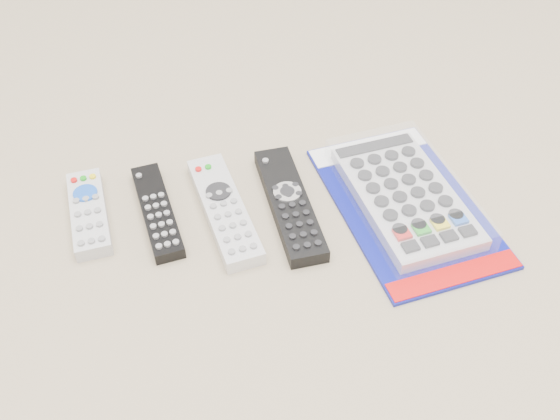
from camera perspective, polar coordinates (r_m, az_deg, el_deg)
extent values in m
plane|color=tan|center=(0.84, -1.78, -0.51)|extent=(5.00, 5.00, 0.00)
cube|color=#B5B5B7|center=(0.86, -17.07, -0.24)|extent=(0.06, 0.16, 0.02)
cylinder|color=blue|center=(0.88, -17.38, 1.50)|extent=(0.04, 0.04, 0.00)
cube|color=black|center=(0.85, -11.18, -0.07)|extent=(0.07, 0.18, 0.02)
cube|color=silver|center=(0.83, -5.14, 0.06)|extent=(0.08, 0.21, 0.02)
cylinder|color=black|center=(0.84, -5.65, 1.71)|extent=(0.04, 0.04, 0.00)
cube|color=black|center=(0.84, 0.84, 0.63)|extent=(0.06, 0.21, 0.02)
cylinder|color=silver|center=(0.84, 0.67, 1.67)|extent=(0.04, 0.04, 0.00)
cube|color=navy|center=(0.86, 11.40, 0.45)|extent=(0.22, 0.32, 0.01)
cube|color=white|center=(0.94, 8.05, 5.68)|extent=(0.18, 0.07, 0.00)
cube|color=red|center=(0.79, 15.67, -5.74)|extent=(0.18, 0.05, 0.00)
cube|color=silver|center=(0.86, 11.37, 1.19)|extent=(0.16, 0.24, 0.02)
cube|color=white|center=(0.85, 11.45, 1.58)|extent=(0.17, 0.26, 0.03)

